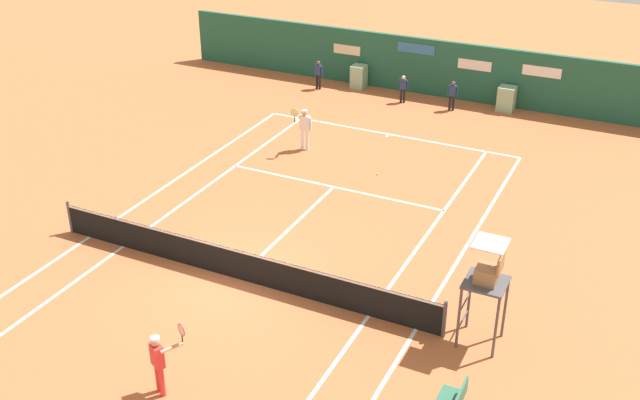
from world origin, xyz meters
TOP-DOWN VIEW (x-y plane):
  - ground_plane at (-0.00, 0.58)m, footprint 80.00×80.00m
  - tennis_net at (0.00, 0.00)m, footprint 12.10×0.10m
  - sponsor_back_wall at (0.02, 16.97)m, footprint 25.00×1.02m
  - umpire_chair at (6.87, 0.20)m, footprint 1.00×1.00m
  - player_on_baseline at (-2.37, 8.83)m, footprint 0.54×0.76m
  - player_near_side at (0.93, -4.73)m, footprint 0.82×0.62m
  - ball_kid_left_post at (1.45, 15.42)m, footprint 0.44×0.21m
  - ball_kid_centre_post at (-4.99, 15.42)m, footprint 0.45×0.20m
  - ball_kid_right_post at (-0.81, 15.42)m, footprint 0.41×0.21m
  - tennis_ball_mid_court at (1.00, 7.96)m, footprint 0.07×0.07m

SIDE VIEW (x-z plane):
  - ground_plane at x=0.00m, z-range 0.00..0.01m
  - tennis_ball_mid_court at x=1.00m, z-range 0.00..0.07m
  - tennis_net at x=0.00m, z-range -0.02..1.05m
  - ball_kid_right_post at x=-0.81m, z-range 0.10..1.35m
  - ball_kid_left_post at x=1.45m, z-range 0.10..1.43m
  - ball_kid_centre_post at x=-4.99m, z-range 0.10..1.46m
  - player_near_side at x=0.93m, z-range 0.05..1.86m
  - player_on_baseline at x=-2.37m, z-range 0.06..1.90m
  - sponsor_back_wall at x=0.02m, z-range -0.04..2.52m
  - umpire_chair at x=6.87m, z-range 0.44..3.29m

